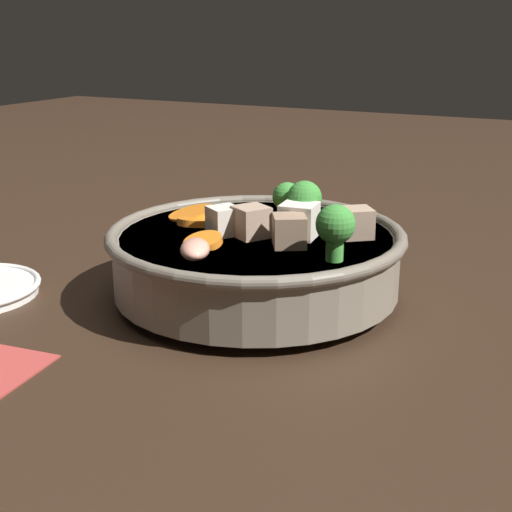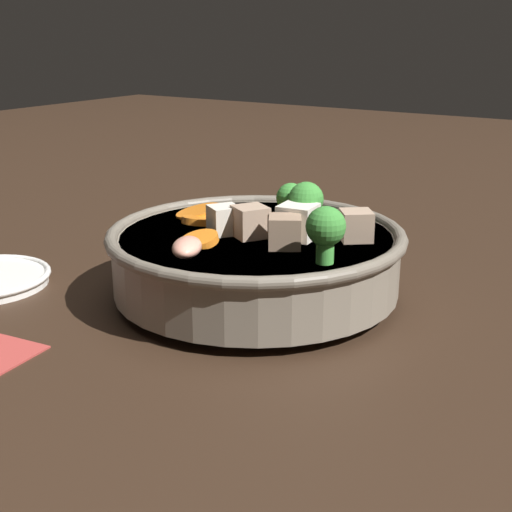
{
  "view_description": "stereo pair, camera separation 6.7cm",
  "coord_description": "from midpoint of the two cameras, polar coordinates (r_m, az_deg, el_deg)",
  "views": [
    {
      "loc": [
        -0.57,
        -0.29,
        0.25
      ],
      "look_at": [
        0.0,
        0.0,
        0.04
      ],
      "focal_mm": 50.0,
      "sensor_mm": 36.0,
      "label": 1
    },
    {
      "loc": [
        -0.53,
        -0.35,
        0.25
      ],
      "look_at": [
        0.0,
        0.0,
        0.04
      ],
      "focal_mm": 50.0,
      "sensor_mm": 36.0,
      "label": 2
    }
  ],
  "objects": [
    {
      "name": "stirfry_bowl",
      "position": [
        0.67,
        -2.8,
        0.11
      ],
      "size": [
        0.28,
        0.28,
        0.11
      ],
      "color": "slate",
      "rests_on": "ground_plane"
    },
    {
      "name": "ground_plane",
      "position": [
        0.68,
        -2.81,
        -3.41
      ],
      "size": [
        3.0,
        3.0,
        0.0
      ],
      "primitive_type": "plane",
      "color": "black"
    }
  ]
}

